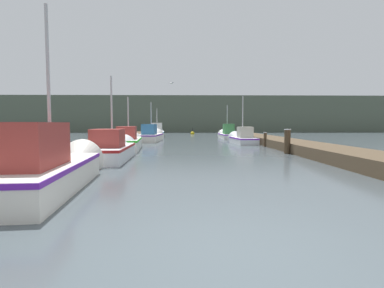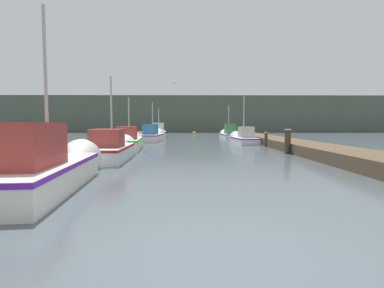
{
  "view_description": "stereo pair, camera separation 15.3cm",
  "coord_description": "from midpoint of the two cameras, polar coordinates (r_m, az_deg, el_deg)",
  "views": [
    {
      "loc": [
        -0.62,
        -3.56,
        1.59
      ],
      "look_at": [
        -0.25,
        11.82,
        0.52
      ],
      "focal_mm": 28.0,
      "sensor_mm": 36.0,
      "label": 1
    },
    {
      "loc": [
        -0.46,
        -3.56,
        1.59
      ],
      "look_at": [
        -0.25,
        11.82,
        0.52
      ],
      "focal_mm": 28.0,
      "sensor_mm": 36.0,
      "label": 2
    }
  ],
  "objects": [
    {
      "name": "ground_plane",
      "position": [
        3.93,
        7.61,
        -19.88
      ],
      "size": [
        200.0,
        200.0,
        0.0
      ],
      "color": "#424C51"
    },
    {
      "name": "dock_left",
      "position": [
        20.34,
        -16.28,
        0.08
      ],
      "size": [
        2.26,
        40.0,
        0.52
      ],
      "color": "#4C3D2B",
      "rests_on": "ground_plane"
    },
    {
      "name": "dock_right",
      "position": [
        20.66,
        17.6,
        0.11
      ],
      "size": [
        2.26,
        40.0,
        0.52
      ],
      "color": "#4C3D2B",
      "rests_on": "ground_plane"
    },
    {
      "name": "distant_shore_ridge",
      "position": [
        59.15,
        -0.27,
        5.52
      ],
      "size": [
        120.0,
        16.0,
        6.33
      ],
      "color": "#4C5647",
      "rests_on": "ground_plane"
    },
    {
      "name": "fishing_boat_0",
      "position": [
        8.27,
        -24.79,
        -3.9
      ],
      "size": [
        1.97,
        5.85,
        4.77
      ],
      "rotation": [
        0.0,
        0.0,
        0.09
      ],
      "color": "silver",
      "rests_on": "ground_plane"
    },
    {
      "name": "fishing_boat_1",
      "position": [
        13.81,
        -14.42,
        -0.89
      ],
      "size": [
        1.65,
        5.37,
        4.0
      ],
      "rotation": [
        0.0,
        0.0,
        0.04
      ],
      "color": "silver",
      "rests_on": "ground_plane"
    },
    {
      "name": "fishing_boat_2",
      "position": [
        18.84,
        -11.6,
        0.49
      ],
      "size": [
        1.9,
        6.03,
        3.49
      ],
      "rotation": [
        0.0,
        0.0,
        0.09
      ],
      "color": "silver",
      "rests_on": "ground_plane"
    },
    {
      "name": "fishing_boat_3",
      "position": [
        23.84,
        9.8,
        1.04
      ],
      "size": [
        1.67,
        4.6,
        4.08
      ],
      "rotation": [
        0.0,
        0.0,
        0.07
      ],
      "color": "silver",
      "rests_on": "ground_plane"
    },
    {
      "name": "fishing_boat_4",
      "position": [
        27.12,
        -7.29,
        1.61
      ],
      "size": [
        1.86,
        6.26,
        3.89
      ],
      "rotation": [
        0.0,
        0.0,
        -0.04
      ],
      "color": "silver",
      "rests_on": "ground_plane"
    },
    {
      "name": "fishing_boat_5",
      "position": [
        31.78,
        7.1,
        1.92
      ],
      "size": [
        1.49,
        5.33,
        3.88
      ],
      "rotation": [
        0.0,
        0.0,
        0.02
      ],
      "color": "silver",
      "rests_on": "ground_plane"
    },
    {
      "name": "fishing_boat_6",
      "position": [
        36.08,
        -6.22,
        2.22
      ],
      "size": [
        2.0,
        6.08,
        3.79
      ],
      "rotation": [
        0.0,
        0.0,
        0.07
      ],
      "color": "silver",
      "rests_on": "ground_plane"
    },
    {
      "name": "mooring_piling_0",
      "position": [
        16.32,
        18.02,
        0.49
      ],
      "size": [
        0.36,
        0.36,
        1.28
      ],
      "color": "#473523",
      "rests_on": "ground_plane"
    },
    {
      "name": "mooring_piling_1",
      "position": [
        21.61,
        -12.89,
        1.14
      ],
      "size": [
        0.33,
        0.33,
        1.09
      ],
      "color": "#473523",
      "rests_on": "ground_plane"
    },
    {
      "name": "mooring_piling_2",
      "position": [
        20.88,
        14.12,
        0.86
      ],
      "size": [
        0.23,
        0.23,
        0.97
      ],
      "color": "#473523",
      "rests_on": "ground_plane"
    },
    {
      "name": "channel_buoy",
      "position": [
        42.44,
        0.55,
        2.06
      ],
      "size": [
        0.54,
        0.54,
        1.04
      ],
      "color": "gold",
      "rests_on": "ground_plane"
    },
    {
      "name": "seagull_lead",
      "position": [
        27.68,
        -3.53,
        11.48
      ],
      "size": [
        0.46,
        0.48,
        0.12
      ],
      "rotation": [
        0.0,
        0.0,
        2.32
      ],
      "color": "white"
    }
  ]
}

